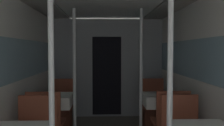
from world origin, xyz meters
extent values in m
cube|color=silver|center=(-1.26, 1.90, 1.09)|extent=(0.05, 6.59, 2.17)
cube|color=#8CB2C6|center=(-1.25, 1.90, 1.35)|extent=(0.03, 6.06, 0.57)
cube|color=silver|center=(1.26, 1.90, 1.09)|extent=(0.05, 6.59, 2.17)
cube|color=#8CB2C6|center=(1.25, 1.90, 1.35)|extent=(0.03, 6.06, 0.57)
cube|color=gray|center=(0.00, 4.02, 1.09)|extent=(2.47, 0.08, 2.17)
cube|color=black|center=(0.00, 3.97, 0.91)|extent=(0.64, 0.01, 1.74)
cube|color=brown|center=(-0.89, 1.55, 0.68)|extent=(0.47, 0.04, 0.48)
cylinder|color=silver|center=(-0.56, 0.77, 1.09)|extent=(0.05, 0.05, 2.17)
cylinder|color=#B7B7BC|center=(-0.89, 2.59, 0.37)|extent=(0.12, 0.12, 0.70)
cube|color=#93704C|center=(-0.89, 2.59, 0.73)|extent=(0.54, 0.54, 0.02)
cube|color=white|center=(-0.89, 2.59, 0.64)|extent=(0.58, 0.58, 0.20)
cube|color=brown|center=(-0.89, 2.03, 0.42)|extent=(0.47, 0.47, 0.05)
cube|color=brown|center=(-0.89, 1.82, 0.68)|extent=(0.47, 0.04, 0.48)
cube|color=brown|center=(-0.89, 3.16, 0.20)|extent=(0.40, 0.40, 0.39)
cube|color=brown|center=(-0.89, 3.16, 0.42)|extent=(0.47, 0.47, 0.05)
cube|color=brown|center=(-0.89, 3.37, 0.68)|extent=(0.47, 0.04, 0.48)
cylinder|color=silver|center=(-0.56, 2.59, 1.09)|extent=(0.05, 0.05, 2.17)
cube|color=brown|center=(0.89, 1.55, 0.68)|extent=(0.47, 0.04, 0.48)
cylinder|color=silver|center=(0.56, 0.77, 1.09)|extent=(0.05, 0.05, 2.17)
cylinder|color=#B7B7BC|center=(0.89, 2.59, 0.37)|extent=(0.12, 0.12, 0.70)
cube|color=#93704C|center=(0.89, 2.59, 0.73)|extent=(0.54, 0.54, 0.02)
cube|color=white|center=(0.89, 2.59, 0.64)|extent=(0.58, 0.58, 0.20)
cube|color=brown|center=(0.89, 2.03, 0.42)|extent=(0.47, 0.47, 0.05)
cube|color=brown|center=(0.89, 1.82, 0.68)|extent=(0.47, 0.04, 0.48)
cube|color=brown|center=(0.89, 3.16, 0.20)|extent=(0.40, 0.40, 0.39)
cube|color=brown|center=(0.89, 3.16, 0.42)|extent=(0.47, 0.47, 0.05)
cube|color=brown|center=(0.89, 3.37, 0.68)|extent=(0.47, 0.04, 0.48)
cylinder|color=silver|center=(0.56, 2.59, 1.09)|extent=(0.05, 0.05, 2.17)
camera|label=1|loc=(-0.07, -1.55, 1.48)|focal=40.00mm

